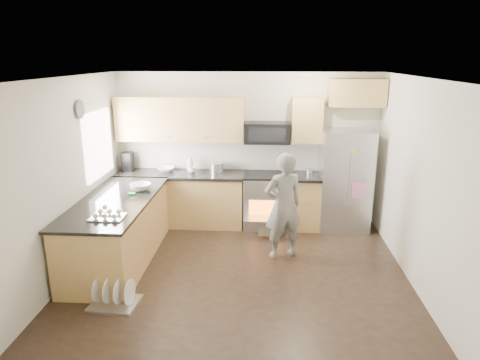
# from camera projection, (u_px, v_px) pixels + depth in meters

# --- Properties ---
(ground) EXTENTS (4.50, 4.50, 0.00)m
(ground) POSITION_uv_depth(u_px,v_px,m) (239.00, 272.00, 5.87)
(ground) COLOR black
(ground) RESTS_ON ground
(room_shell) EXTENTS (4.54, 4.04, 2.62)m
(room_shell) POSITION_uv_depth(u_px,v_px,m) (237.00, 152.00, 5.42)
(room_shell) COLOR beige
(room_shell) RESTS_ON ground
(back_cabinet_run) EXTENTS (4.45, 0.64, 2.50)m
(back_cabinet_run) POSITION_uv_depth(u_px,v_px,m) (212.00, 170.00, 7.31)
(back_cabinet_run) COLOR #B88549
(back_cabinet_run) RESTS_ON ground
(peninsula) EXTENTS (0.96, 2.36, 1.02)m
(peninsula) POSITION_uv_depth(u_px,v_px,m) (118.00, 230.00, 6.09)
(peninsula) COLOR #B88549
(peninsula) RESTS_ON ground
(stove_range) EXTENTS (0.76, 0.97, 1.79)m
(stove_range) POSITION_uv_depth(u_px,v_px,m) (266.00, 189.00, 7.28)
(stove_range) COLOR #B7B7BC
(stove_range) RESTS_ON ground
(refrigerator) EXTENTS (0.86, 0.68, 1.69)m
(refrigerator) POSITION_uv_depth(u_px,v_px,m) (344.00, 180.00, 7.16)
(refrigerator) COLOR #B7B7BC
(refrigerator) RESTS_ON ground
(person) EXTENTS (0.67, 0.56, 1.57)m
(person) POSITION_uv_depth(u_px,v_px,m) (283.00, 206.00, 6.12)
(person) COLOR slate
(person) RESTS_ON ground
(dish_rack) EXTENTS (0.59, 0.49, 0.34)m
(dish_rack) POSITION_uv_depth(u_px,v_px,m) (115.00, 298.00, 5.07)
(dish_rack) COLOR #B7B7BC
(dish_rack) RESTS_ON ground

